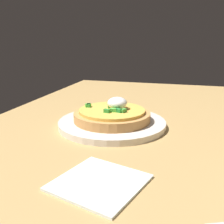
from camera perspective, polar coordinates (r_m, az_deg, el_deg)
The scene contains 4 objects.
dining_table at distance 56.34cm, azimuth 6.24°, elevation -6.15°, with size 128.69×76.96×2.36cm, color #AA854E.
plate at distance 61.16cm, azimuth 0.00°, elevation -2.40°, with size 24.37×24.37×1.34cm, color silver.
pizza at distance 60.54cm, azimuth 0.07°, elevation -0.50°, with size 17.32×17.32×5.37cm.
napkin at distance 38.63cm, azimuth -2.69°, elevation -14.76°, with size 11.36×11.36×0.40cm, color white.
Camera 1 is at (51.57, 8.40, 22.26)cm, focal length 42.88 mm.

